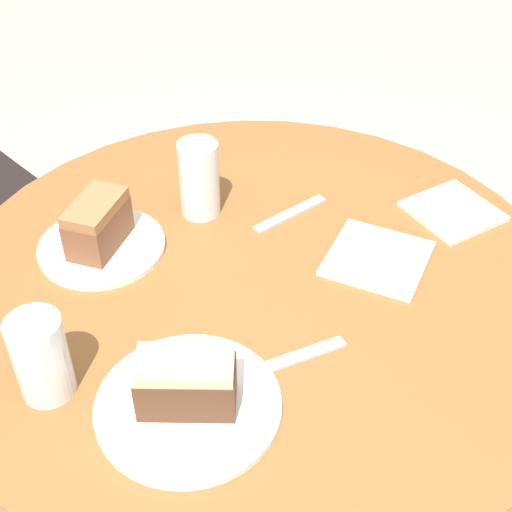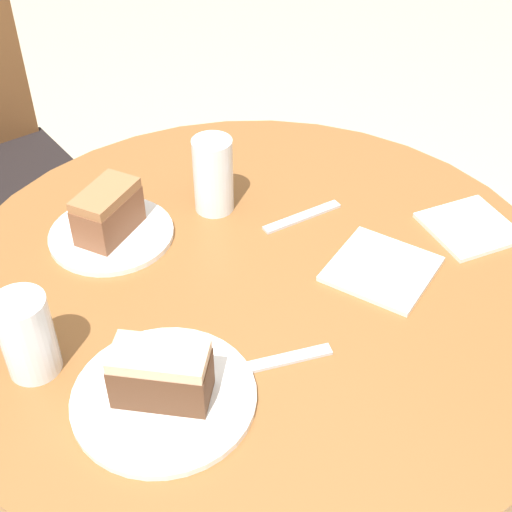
% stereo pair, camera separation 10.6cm
% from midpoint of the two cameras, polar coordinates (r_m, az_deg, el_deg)
% --- Properties ---
extents(table, '(0.96, 0.96, 0.72)m').
position_cam_midpoint_polar(table, '(1.21, -2.52, -8.14)').
color(table, brown).
rests_on(table, ground_plane).
extents(plate_near, '(0.23, 0.23, 0.01)m').
position_cam_midpoint_polar(plate_near, '(0.92, -8.80, -11.90)').
color(plate_near, white).
rests_on(plate_near, table).
extents(plate_far, '(0.20, 0.20, 0.01)m').
position_cam_midpoint_polar(plate_far, '(1.17, -14.79, 0.64)').
color(plate_far, white).
rests_on(plate_far, table).
extents(cake_slice_near, '(0.12, 0.13, 0.08)m').
position_cam_midpoint_polar(cake_slice_near, '(0.88, -9.09, -10.13)').
color(cake_slice_near, brown).
rests_on(cake_slice_near, plate_near).
extents(cake_slice_far, '(0.13, 0.10, 0.08)m').
position_cam_midpoint_polar(cake_slice_far, '(1.14, -15.17, 2.40)').
color(cake_slice_far, brown).
rests_on(cake_slice_far, plate_far).
extents(glass_lemonade, '(0.07, 0.07, 0.13)m').
position_cam_midpoint_polar(glass_lemonade, '(1.19, -7.10, 5.71)').
color(glass_lemonade, beige).
rests_on(glass_lemonade, table).
extents(glass_water, '(0.07, 0.07, 0.12)m').
position_cam_midpoint_polar(glass_water, '(0.94, -19.87, -8.09)').
color(glass_water, silver).
rests_on(glass_water, table).
extents(napkin_stack, '(0.18, 0.18, 0.01)m').
position_cam_midpoint_polar(napkin_stack, '(1.11, 7.04, -0.31)').
color(napkin_stack, silver).
rests_on(napkin_stack, table).
extents(fork, '(0.17, 0.09, 0.00)m').
position_cam_midpoint_polar(fork, '(0.96, -0.86, -8.57)').
color(fork, silver).
rests_on(fork, table).
extents(spoon, '(0.15, 0.04, 0.00)m').
position_cam_midpoint_polar(spoon, '(1.20, 0.23, 3.32)').
color(spoon, silver).
rests_on(spoon, table).
extents(napkin_side, '(0.17, 0.17, 0.01)m').
position_cam_midpoint_polar(napkin_side, '(1.23, 13.14, 3.42)').
color(napkin_side, silver).
rests_on(napkin_side, table).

